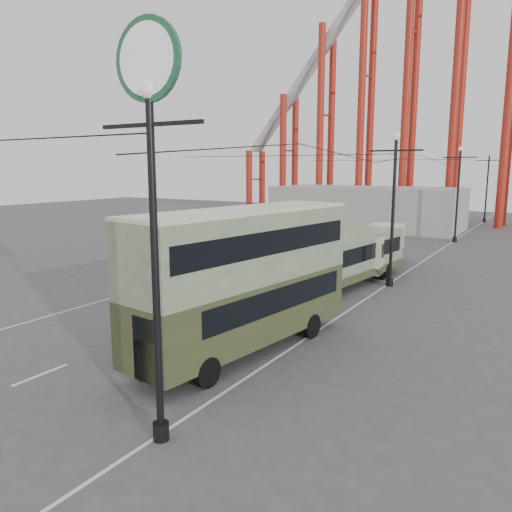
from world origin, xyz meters
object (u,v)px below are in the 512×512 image
Objects in this scene: double_decker_bus at (245,273)px; pedestrian at (267,293)px; lamp_post_near at (151,143)px; single_decker_green at (348,257)px; single_decker_cream at (377,247)px.

double_decker_bus reaches higher than pedestrian.
double_decker_bus is (-1.66, 6.84, -4.65)m from lamp_post_near.
single_decker_green is 1.18× the size of single_decker_cream.
lamp_post_near is at bearing 100.75° from pedestrian.
pedestrian is (-1.48, -13.19, -0.77)m from single_decker_cream.
lamp_post_near is 0.99× the size of double_decker_bus.
single_decker_green is (-0.71, 13.03, -1.42)m from double_decker_bus.
lamp_post_near is 1.11× the size of single_decker_cream.
double_decker_bus reaches higher than single_decker_cream.
pedestrian is (-3.84, 12.32, -6.97)m from lamp_post_near.
lamp_post_near is at bearing -90.86° from single_decker_cream.
pedestrian is at bearing -102.55° from single_decker_cream.
double_decker_bus is 18.75m from single_decker_cream.
double_decker_bus is 0.95× the size of single_decker_green.
single_decker_green is at bearing -107.58° from pedestrian.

